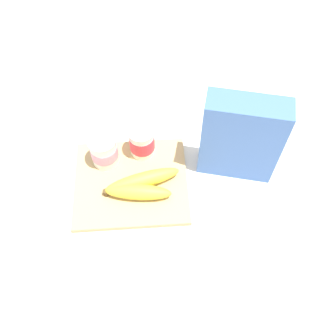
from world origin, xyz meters
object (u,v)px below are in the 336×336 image
yogurt_cup_front (104,151)px  banana_bunch (140,186)px  cutting_board (131,182)px  cereal_box (241,139)px  yogurt_cup_back (142,141)px

yogurt_cup_front → banana_bunch: 0.13m
cutting_board → cereal_box: (0.27, 0.03, 0.11)m
yogurt_cup_front → yogurt_cup_back: yogurt_cup_front is taller
yogurt_cup_back → banana_bunch: size_ratio=0.44×
yogurt_cup_front → banana_bunch: (0.09, -0.09, -0.02)m
yogurt_cup_back → banana_bunch: (-0.01, -0.12, -0.02)m
banana_bunch → cereal_box: bearing=14.1°
yogurt_cup_front → cereal_box: bearing=-5.7°
cereal_box → cutting_board: bearing=-158.6°
cutting_board → yogurt_cup_front: yogurt_cup_front is taller
cutting_board → cereal_box: cereal_box is taller
banana_bunch → yogurt_cup_front: bearing=133.0°
cereal_box → banana_bunch: 0.26m
cutting_board → banana_bunch: (0.02, -0.03, 0.03)m
cutting_board → banana_bunch: 0.05m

